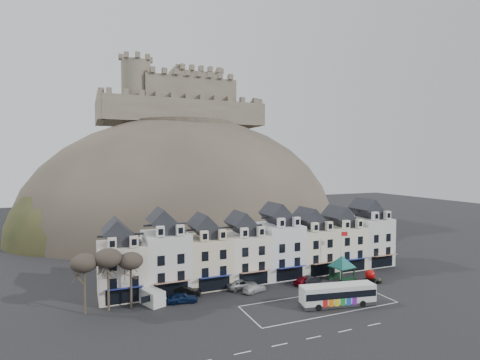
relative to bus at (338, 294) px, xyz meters
name	(u,v)px	position (x,y,z in m)	size (l,w,h in m)	color
ground	(312,310)	(-4.13, 0.13, -1.68)	(300.00, 300.00, 0.00)	black
coach_bay_markings	(319,304)	(-2.13, 1.38, -1.68)	(22.00, 7.50, 0.01)	silver
townhouse_terrace	(262,247)	(-3.99, 16.10, 3.62)	(54.40, 9.35, 11.80)	beige
castle_hill	(190,227)	(-2.88, 69.09, -1.57)	(100.00, 76.00, 68.00)	#3E3830
castle	(181,100)	(-3.63, 76.07, 38.51)	(50.20, 22.20, 22.00)	#63594C
tree_left_far	(84,263)	(-33.13, 10.63, 5.22)	(3.61, 3.61, 8.24)	#392F24
tree_left_mid	(108,259)	(-30.13, 10.63, 5.56)	(3.78, 3.78, 8.64)	#392F24
tree_left_near	(131,261)	(-27.13, 10.63, 4.87)	(3.43, 3.43, 7.84)	#392F24
bus	(338,294)	(0.00, 0.00, 0.00)	(11.05, 4.42, 3.04)	#262628
bus_shelter	(342,262)	(7.48, 8.63, 1.72)	(6.85, 6.85, 4.38)	black
red_buoy	(370,275)	(11.87, 6.70, -0.64)	(1.76, 1.76, 2.04)	black
flagpole	(341,251)	(8.03, 9.55, 3.22)	(1.21, 0.40, 8.59)	silver
white_van	(151,296)	(-24.36, 11.01, -0.61)	(3.63, 5.10, 2.14)	silver
planter_west	(359,285)	(7.87, 4.78, -1.21)	(0.99, 0.69, 0.98)	black
planter_east	(379,281)	(12.53, 5.31, -1.26)	(0.95, 0.62, 0.88)	black
car_navy	(182,298)	(-20.13, 9.64, -0.92)	(1.80, 4.47, 1.52)	#0B193A
car_black	(186,291)	(-18.93, 12.13, -0.92)	(1.61, 4.61, 1.52)	black
car_silver	(242,284)	(-9.73, 11.92, -0.96)	(2.40, 5.12, 1.45)	gray
car_white	(255,288)	(-8.53, 9.63, -1.07)	(1.72, 4.24, 1.23)	silver
car_maroon	(305,280)	(0.67, 9.63, -0.96)	(1.70, 4.22, 1.44)	#640511
car_charcoal	(311,280)	(1.87, 9.63, -1.02)	(1.39, 4.00, 1.32)	black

